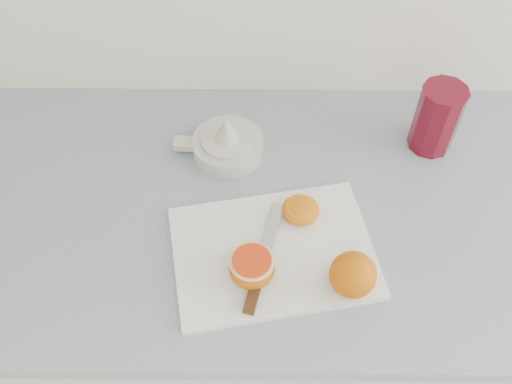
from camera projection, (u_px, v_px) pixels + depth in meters
counter at (309, 311)px, 1.39m from camera, size 2.64×0.64×0.89m
cutting_board at (273, 252)px, 0.96m from camera, size 0.37×0.30×0.01m
whole_orange at (353, 275)px, 0.89m from camera, size 0.08×0.08×0.08m
half_orange at (252, 267)px, 0.91m from camera, size 0.07×0.07×0.05m
squeezed_shell at (301, 210)px, 0.99m from camera, size 0.07×0.07×0.03m
paring_knife at (259, 276)px, 0.92m from camera, size 0.07×0.21×0.01m
citrus_juicer at (227, 143)px, 1.09m from camera, size 0.17×0.14×0.09m
red_tumbler at (436, 120)px, 1.07m from camera, size 0.09×0.09×0.14m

